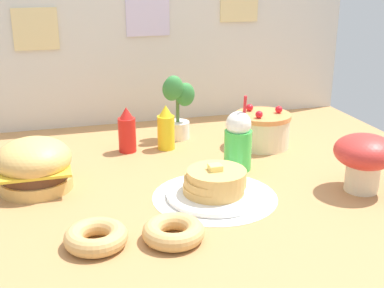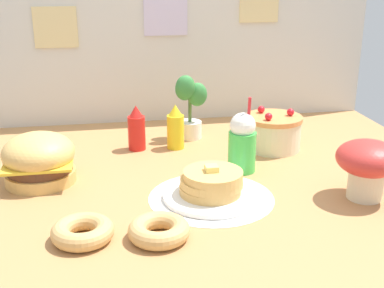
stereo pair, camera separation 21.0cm
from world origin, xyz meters
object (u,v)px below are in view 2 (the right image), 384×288
Objects in this scene: burger at (39,159)px; ketchup_bottle at (137,129)px; pancake_stack at (211,186)px; mustard_bottle at (175,128)px; donut_chocolate at (159,230)px; donut_pink_glaze at (83,231)px; layer_cake at (273,132)px; mushroom_stool at (368,163)px; cream_soda_cup at (242,143)px; potted_plant at (189,104)px.

ketchup_bottle is at bearing 37.95° from burger.
pancake_stack is 1.70× the size of ketchup_bottle.
mustard_bottle is 0.92m from donut_chocolate.
ketchup_bottle is 1.08× the size of donut_pink_glaze.
ketchup_bottle is (0.44, 0.34, 0.00)m from burger.
mushroom_stool reaches higher than layer_cake.
cream_soda_cup is 0.98× the size of potted_plant.
mushroom_stool is (0.85, -0.73, 0.04)m from ketchup_bottle.
layer_cake reaches higher than pancake_stack.
burger is 1.35m from mushroom_stool.
ketchup_bottle is 1.00× the size of mustard_bottle.
donut_pink_glaze is 0.26m from donut_chocolate.
layer_cake reaches higher than donut_chocolate.
donut_chocolate is at bearing -130.47° from pancake_stack.
pancake_stack is 1.83× the size of donut_pink_glaze.
donut_pink_glaze is 0.85× the size of mushroom_stool.
ketchup_bottle is at bearing 74.23° from donut_pink_glaze.
burger is at bearing 178.22° from cream_soda_cup.
burger is 1.33× the size of ketchup_bottle.
potted_plant is at bearing 61.84° from donut_pink_glaze.
cream_soda_cup is at bearing -131.98° from layer_cake.
donut_pink_glaze is at bearing -140.41° from layer_cake.
donut_chocolate is at bearing -168.06° from mushroom_stool.
cream_soda_cup is 1.61× the size of donut_chocolate.
cream_soda_cup reaches higher than mushroom_stool.
potted_plant reaches higher than mustard_bottle.
layer_cake is at bearing 50.39° from pancake_stack.
layer_cake is 0.49m from mustard_bottle.
burger is at bearing -152.64° from mustard_bottle.
cream_soda_cup reaches higher than donut_pink_glaze.
ketchup_bottle is 1.08× the size of donut_chocolate.
ketchup_bottle is 0.19m from mustard_bottle.
mustard_bottle reaches higher than donut_chocolate.
cream_soda_cup is at bearing 36.17° from donut_pink_glaze.
layer_cake is (1.11, 0.23, -0.02)m from burger.
mustard_bottle is at bearing -123.56° from potted_plant.
cream_soda_cup is 0.70m from donut_chocolate.
cream_soda_cup is at bearing 52.96° from pancake_stack.
potted_plant reaches higher than mushroom_stool.
burger is at bearing 157.52° from pancake_stack.
pancake_stack is 0.62m from mustard_bottle.
ketchup_bottle is (-0.25, 0.62, 0.05)m from pancake_stack.
layer_cake reaches higher than donut_pink_glaze.
layer_cake is at bearing 105.70° from mushroom_stool.
donut_chocolate is at bearing -51.92° from burger.
cream_soda_cup is (-0.23, -0.26, 0.05)m from layer_cake.
burger reaches higher than donut_pink_glaze.
layer_cake is 1.34× the size of donut_chocolate.
ketchup_bottle reaches higher than burger.
donut_chocolate is at bearing -129.92° from layer_cake.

